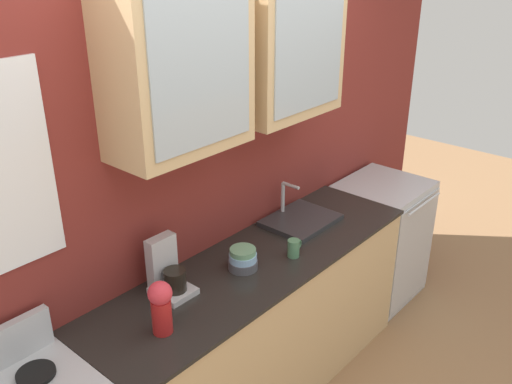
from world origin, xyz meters
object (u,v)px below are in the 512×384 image
dishwasher (380,240)px  coffee_maker (168,273)px  bowl_stack (243,259)px  sink_faucet (300,219)px  vase (161,305)px  cup_near_sink (294,248)px

dishwasher → coffee_maker: 1.97m
dishwasher → bowl_stack: bearing=179.3°
sink_faucet → vase: size_ratio=1.68×
bowl_stack → coffee_maker: coffee_maker is taller
sink_faucet → coffee_maker: size_ratio=1.49×
dishwasher → coffee_maker: coffee_maker is taller
cup_near_sink → dishwasher: cup_near_sink is taller
cup_near_sink → coffee_maker: bearing=158.8°
vase → dishwasher: (2.10, 0.06, -0.59)m
vase → sink_faucet: bearing=7.9°
cup_near_sink → sink_faucet: bearing=31.9°
bowl_stack → cup_near_sink: 0.30m
bowl_stack → coffee_maker: size_ratio=0.54×
bowl_stack → vase: size_ratio=0.61×
bowl_stack → dishwasher: 1.57m
vase → cup_near_sink: (0.89, -0.04, -0.09)m
sink_faucet → cup_near_sink: size_ratio=4.13×
sink_faucet → cup_near_sink: (-0.35, -0.21, 0.03)m
coffee_maker → sink_faucet: bearing=-2.6°
sink_faucet → coffee_maker: (-1.01, 0.05, 0.09)m
bowl_stack → coffee_maker: (-0.39, 0.13, 0.05)m
vase → cup_near_sink: size_ratio=2.46×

